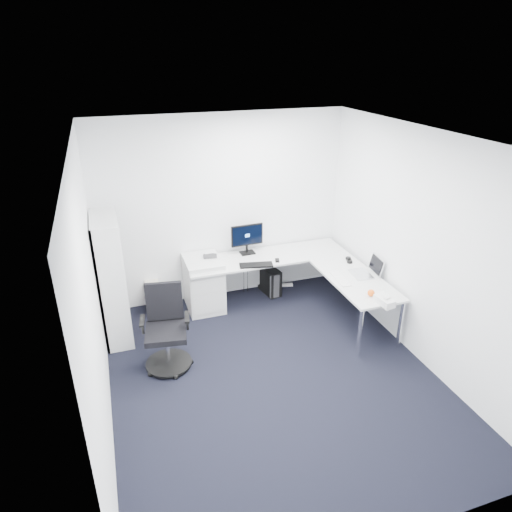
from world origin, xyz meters
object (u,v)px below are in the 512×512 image
object	(u,v)px
bookshelf	(112,279)
task_chair	(166,330)
monitor	(247,239)
laptop	(362,266)
l_desk	(275,287)

from	to	relation	value
bookshelf	task_chair	size ratio (longest dim) A/B	1.63
monitor	laptop	world-z (taller)	monitor
l_desk	laptop	bearing A→B (deg)	-32.82
task_chair	monitor	bearing A→B (deg)	53.09
laptop	l_desk	bearing A→B (deg)	153.59
bookshelf	laptop	distance (m)	3.24
l_desk	bookshelf	xyz separation A→B (m)	(-2.17, 0.05, 0.47)
l_desk	monitor	xyz separation A→B (m)	(-0.24, 0.51, 0.58)
bookshelf	task_chair	distance (m)	1.07
monitor	bookshelf	bearing A→B (deg)	-168.92
l_desk	laptop	distance (m)	1.27
bookshelf	task_chair	xyz separation A→B (m)	(0.51, -0.89, -0.32)
bookshelf	laptop	xyz separation A→B (m)	(3.16, -0.69, -0.00)
task_chair	laptop	world-z (taller)	task_chair
task_chair	monitor	distance (m)	2.00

